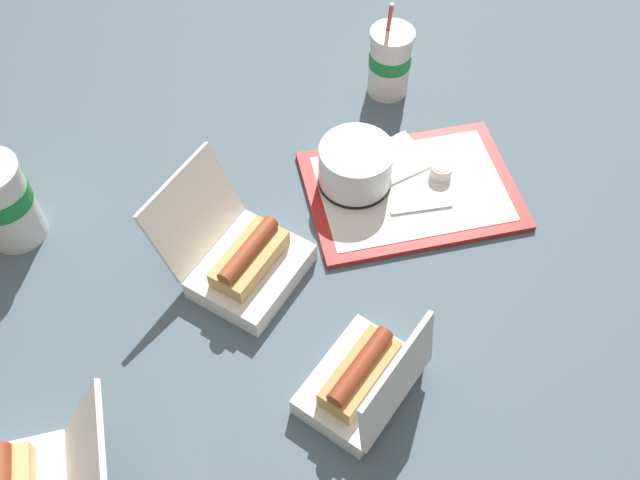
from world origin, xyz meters
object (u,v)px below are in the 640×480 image
at_px(ketchup_cup, 441,170).
at_px(clamshell_hotdog_corner, 364,381).
at_px(soda_cup_corner, 2,201).
at_px(clamshell_hotdog_front, 244,260).
at_px(soda_cup_center, 390,61).
at_px(food_tray, 411,190).
at_px(cake_container, 356,166).
at_px(plastic_fork, 421,208).

relative_size(ketchup_cup, clamshell_hotdog_corner, 0.18).
bearing_deg(soda_cup_corner, clamshell_hotdog_corner, 137.16).
height_order(clamshell_hotdog_front, soda_cup_center, soda_cup_center).
bearing_deg(clamshell_hotdog_front, soda_cup_center, -136.07).
distance_m(clamshell_hotdog_front, clamshell_hotdog_corner, 0.28).
bearing_deg(clamshell_hotdog_front, ketchup_cup, -164.67).
bearing_deg(food_tray, clamshell_hotdog_front, 15.55).
relative_size(ketchup_cup, soda_cup_corner, 0.18).
bearing_deg(soda_cup_center, clamshell_hotdog_front, 43.93).
relative_size(cake_container, ketchup_cup, 3.34).
xyz_separation_m(plastic_fork, clamshell_hotdog_front, (0.32, 0.04, 0.03)).
bearing_deg(cake_container, clamshell_hotdog_corner, 74.15).
distance_m(plastic_fork, soda_cup_center, 0.33).
bearing_deg(ketchup_cup, clamshell_hotdog_corner, 53.67).
distance_m(cake_container, plastic_fork, 0.14).
distance_m(ketchup_cup, clamshell_hotdog_front, 0.40).
bearing_deg(soda_cup_center, plastic_fork, 81.57).
xyz_separation_m(clamshell_hotdog_corner, soda_cup_corner, (0.48, -0.44, 0.05)).
height_order(plastic_fork, soda_cup_center, soda_cup_center).
xyz_separation_m(cake_container, clamshell_hotdog_corner, (0.11, 0.39, -0.01)).
bearing_deg(cake_container, ketchup_cup, 169.50).
relative_size(food_tray, soda_cup_center, 1.89).
bearing_deg(cake_container, food_tray, 154.79).
bearing_deg(clamshell_hotdog_front, clamshell_hotdog_corner, 115.71).
bearing_deg(plastic_fork, soda_cup_center, -92.34).
distance_m(food_tray, plastic_fork, 0.05).
relative_size(ketchup_cup, soda_cup_center, 0.20).
bearing_deg(plastic_fork, cake_container, -39.10).
distance_m(ketchup_cup, clamshell_hotdog_corner, 0.44).
relative_size(food_tray, clamshell_hotdog_corner, 1.76).
bearing_deg(plastic_fork, food_tray, -84.35).
xyz_separation_m(food_tray, plastic_fork, (0.00, 0.05, 0.01)).
bearing_deg(soda_cup_corner, soda_cup_center, -167.19).
height_order(plastic_fork, soda_cup_corner, soda_cup_corner).
bearing_deg(ketchup_cup, soda_cup_center, -86.78).
height_order(cake_container, plastic_fork, cake_container).
relative_size(clamshell_hotdog_front, clamshell_hotdog_corner, 1.25).
xyz_separation_m(ketchup_cup, clamshell_hotdog_corner, (0.26, 0.36, 0.01)).
xyz_separation_m(soda_cup_corner, soda_cup_center, (-0.73, -0.17, -0.01)).
bearing_deg(clamshell_hotdog_corner, clamshell_hotdog_front, -64.29).
bearing_deg(soda_cup_corner, plastic_fork, 167.52).
height_order(cake_container, soda_cup_center, soda_cup_center).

